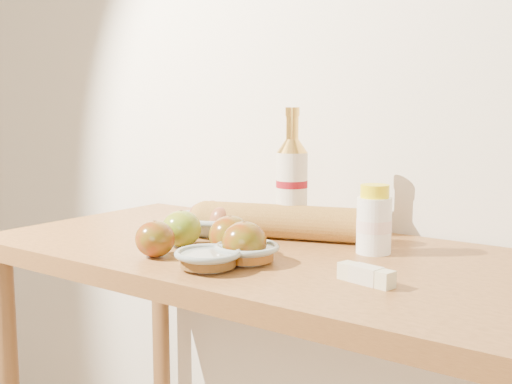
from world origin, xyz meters
TOP-DOWN VIEW (x-y plane):
  - back_wall at (0.00, 1.51)m, footprint 3.50×0.02m
  - table at (0.00, 1.18)m, footprint 1.20×0.60m
  - bourbon_bottle at (-0.02, 1.31)m, footprint 0.09×0.09m
  - cream_bottle at (0.20, 1.27)m, footprint 0.07×0.07m
  - egg_bowl at (-0.18, 1.24)m, footprint 0.22×0.22m
  - baguette at (-0.01, 1.28)m, footprint 0.45×0.21m
  - apple_yellowgreen at (-0.15, 1.09)m, footprint 0.09×0.09m
  - apple_redgreen_front at (-0.13, 0.99)m, footprint 0.08×0.08m
  - apple_redgreen_right at (0.04, 1.06)m, footprint 0.10×0.10m
  - sugar_bowl at (0.02, 0.98)m, footprint 0.16×0.16m
  - syrup_bowl at (0.04, 1.06)m, footprint 0.15×0.15m
  - butter_stick at (0.28, 1.07)m, footprint 0.11×0.05m
  - apple_extra at (-0.02, 1.09)m, footprint 0.10×0.10m

SIDE VIEW (x-z plane):
  - table at x=0.00m, z-range 0.33..1.23m
  - butter_stick at x=0.28m, z-range 0.90..0.93m
  - sugar_bowl at x=0.02m, z-range 0.90..0.94m
  - syrup_bowl at x=0.04m, z-range 0.90..0.94m
  - egg_bowl at x=-0.18m, z-range 0.89..0.96m
  - apple_redgreen_front at x=-0.13m, z-range 0.90..0.97m
  - baguette at x=-0.01m, z-range 0.90..0.98m
  - apple_yellowgreen at x=-0.15m, z-range 0.90..0.98m
  - apple_redgreen_right at x=0.04m, z-range 0.90..0.98m
  - apple_extra at x=-0.02m, z-range 0.90..0.98m
  - cream_bottle at x=0.20m, z-range 0.89..1.03m
  - bourbon_bottle at x=-0.02m, z-range 0.87..1.16m
  - back_wall at x=0.00m, z-range 0.00..2.60m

